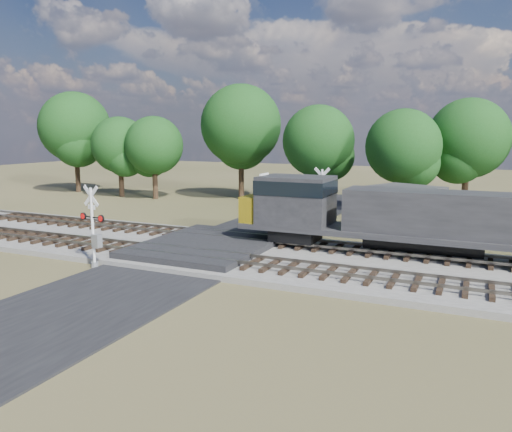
% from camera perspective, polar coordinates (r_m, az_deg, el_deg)
% --- Properties ---
extents(ground, '(160.00, 160.00, 0.00)m').
position_cam_1_polar(ground, '(29.00, -5.92, -4.31)').
color(ground, '#444424').
rests_on(ground, ground).
extents(ballast_bed, '(140.00, 10.00, 0.30)m').
position_cam_1_polar(ballast_bed, '(26.04, 14.15, -5.82)').
color(ballast_bed, gray).
rests_on(ballast_bed, ground).
extents(road, '(7.00, 60.00, 0.08)m').
position_cam_1_polar(road, '(28.99, -5.92, -4.24)').
color(road, black).
rests_on(road, ground).
extents(crossing_panel, '(7.00, 9.00, 0.62)m').
position_cam_1_polar(crossing_panel, '(29.35, -5.43, -3.51)').
color(crossing_panel, '#262628').
rests_on(crossing_panel, ground).
extents(track_near, '(140.00, 2.60, 0.33)m').
position_cam_1_polar(track_near, '(25.75, -2.15, -5.10)').
color(track_near, black).
rests_on(track_near, ballast_bed).
extents(track_far, '(140.00, 2.60, 0.33)m').
position_cam_1_polar(track_far, '(30.18, 2.09, -2.92)').
color(track_far, black).
rests_on(track_far, ballast_bed).
extents(crossing_signal_near, '(1.73, 0.41, 4.29)m').
position_cam_1_polar(crossing_signal_near, '(26.76, -18.01, -1.99)').
color(crossing_signal_near, silver).
rests_on(crossing_signal_near, ground).
extents(crossing_signal_far, '(1.85, 0.40, 4.59)m').
position_cam_1_polar(crossing_signal_far, '(34.47, 7.33, 1.10)').
color(crossing_signal_far, silver).
rests_on(crossing_signal_far, ground).
extents(equipment_shed, '(6.00, 6.00, 3.08)m').
position_cam_1_polar(equipment_shed, '(37.49, 16.39, 0.93)').
color(equipment_shed, '#442D1D').
rests_on(equipment_shed, ground).
extents(treeline, '(77.15, 10.83, 11.82)m').
position_cam_1_polar(treeline, '(46.12, 13.11, 8.99)').
color(treeline, black).
rests_on(treeline, ground).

